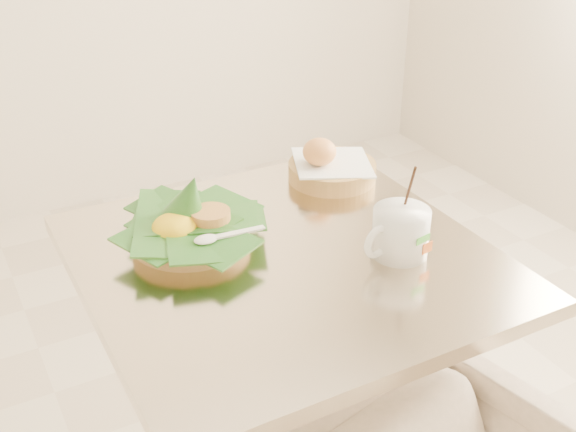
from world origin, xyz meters
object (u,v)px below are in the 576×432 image
coffee_mug (400,232)px  cafe_table (286,352)px  rice_basket (189,223)px  bread_basket (330,167)px

coffee_mug → cafe_table: bearing=152.5°
rice_basket → cafe_table: bearing=-44.3°
cafe_table → coffee_mug: coffee_mug is taller
cafe_table → coffee_mug: (0.18, -0.09, 0.27)m
bread_basket → coffee_mug: coffee_mug is taller
rice_basket → coffee_mug: coffee_mug is taller
cafe_table → bread_basket: 0.41m
rice_basket → coffee_mug: size_ratio=1.56×
cafe_table → rice_basket: bearing=135.7°
rice_basket → bread_basket: (0.36, 0.10, -0.01)m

